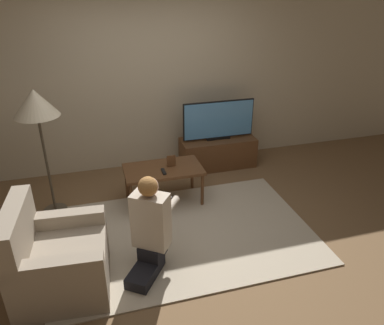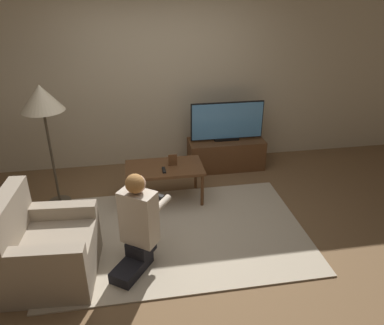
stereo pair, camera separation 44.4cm
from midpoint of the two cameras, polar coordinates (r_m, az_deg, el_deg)
ground_plane at (r=4.27m, az=-4.27°, el=-10.98°), size 10.00×10.00×0.00m
wall_back at (r=5.47m, az=-9.07°, el=12.38°), size 10.00×0.06×2.60m
rug at (r=4.27m, az=-4.27°, el=-10.89°), size 2.84×1.86×0.02m
tv_stand at (r=5.63m, az=1.68°, el=1.47°), size 1.11×0.44×0.45m
tv at (r=5.44m, az=1.74°, el=6.42°), size 1.06×0.08×0.58m
coffee_table at (r=4.66m, az=-7.14°, el=-1.46°), size 0.96×0.54×0.48m
floor_lamp at (r=4.49m, az=-25.36°, el=7.51°), size 0.49×0.49×1.53m
armchair at (r=3.74m, az=-23.13°, el=-13.87°), size 0.85×0.88×0.89m
person_kneeling at (r=3.61m, az=-9.94°, el=-9.57°), size 0.67×0.80×1.00m
picture_frame at (r=4.63m, az=-5.93°, el=0.15°), size 0.11×0.01×0.15m
remote at (r=4.54m, az=-7.15°, el=-1.44°), size 0.04×0.15×0.02m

